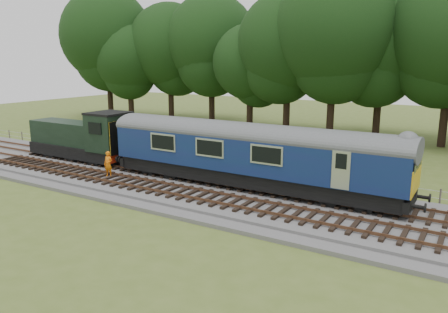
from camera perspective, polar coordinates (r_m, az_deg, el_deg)
The scene contains 9 objects.
ground at distance 25.79m, azimuth -2.37°, elevation -4.82°, with size 120.00×120.00×0.00m, color #4D6023.
ballast at distance 25.74m, azimuth -2.38°, elevation -4.45°, with size 70.00×7.00×0.35m, color #4C4C4F.
track_north at distance 26.80m, azimuth -0.72°, elevation -3.21°, with size 67.20×2.40×0.21m.
track_south at distance 24.41m, azimuth -4.47°, elevation -4.84°, with size 67.20×2.40×0.21m.
fence at distance 29.49m, azimuth 2.48°, elevation -2.58°, with size 64.00×0.12×1.00m, color #6B6054, non-canonical shape.
tree_line at distance 45.27m, azimuth 13.25°, elevation 2.45°, with size 70.00×8.00×18.00m, color black, non-canonical shape.
dmu_railcar at distance 25.26m, azimuth 3.30°, elevation 0.90°, with size 18.05×2.86×3.88m.
shunter_loco at distance 34.08m, azimuth -17.87°, elevation 2.29°, with size 8.91×2.60×3.38m.
worker at distance 28.80m, azimuth -14.88°, elevation -0.96°, with size 0.60×0.39×1.65m, color orange.
Camera 1 is at (13.68, -20.46, 7.72)m, focal length 35.00 mm.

